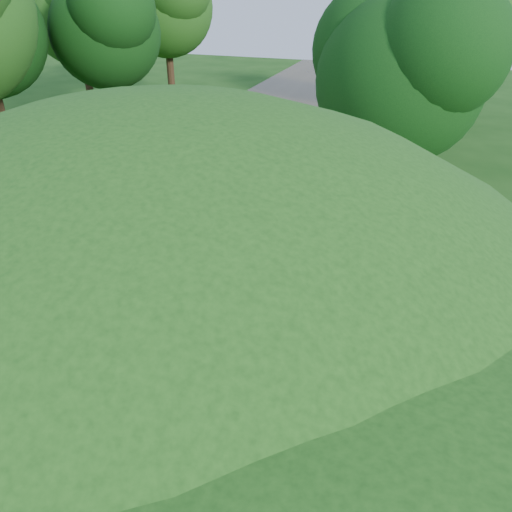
{
  "coord_description": "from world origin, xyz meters",
  "views": [
    {
      "loc": [
        4.85,
        -12.39,
        8.86
      ],
      "look_at": [
        0.4,
        0.28,
        1.3
      ],
      "focal_mm": 35.0,
      "sensor_mm": 36.0,
      "label": 1
    }
  ],
  "objects_px": {
    "plant_boat": "(177,258)",
    "pedestrian_pink": "(387,112)",
    "second_boat": "(308,123)",
    "sandwich_board": "(191,380)",
    "pedestrian_dark": "(355,130)"
  },
  "relations": [
    {
      "from": "plant_boat",
      "to": "pedestrian_pink",
      "type": "distance_m",
      "value": 23.35
    },
    {
      "from": "second_boat",
      "to": "pedestrian_pink",
      "type": "bearing_deg",
      "value": 57.44
    },
    {
      "from": "second_boat",
      "to": "sandwich_board",
      "type": "height_order",
      "value": "second_boat"
    },
    {
      "from": "plant_boat",
      "to": "sandwich_board",
      "type": "xyz_separation_m",
      "value": [
        2.7,
        -4.6,
        -0.38
      ]
    },
    {
      "from": "sandwich_board",
      "to": "pedestrian_pink",
      "type": "bearing_deg",
      "value": 88.11
    },
    {
      "from": "second_boat",
      "to": "sandwich_board",
      "type": "bearing_deg",
      "value": -62.12
    },
    {
      "from": "pedestrian_dark",
      "to": "plant_boat",
      "type": "bearing_deg",
      "value": -117.24
    },
    {
      "from": "pedestrian_pink",
      "to": "pedestrian_dark",
      "type": "relative_size",
      "value": 0.81
    },
    {
      "from": "second_boat",
      "to": "pedestrian_pink",
      "type": "height_order",
      "value": "pedestrian_pink"
    },
    {
      "from": "sandwich_board",
      "to": "pedestrian_pink",
      "type": "distance_m",
      "value": 27.62
    },
    {
      "from": "plant_boat",
      "to": "sandwich_board",
      "type": "bearing_deg",
      "value": -59.57
    },
    {
      "from": "sandwich_board",
      "to": "pedestrian_pink",
      "type": "height_order",
      "value": "pedestrian_pink"
    },
    {
      "from": "second_boat",
      "to": "plant_boat",
      "type": "bearing_deg",
      "value": -68.22
    },
    {
      "from": "plant_boat",
      "to": "sandwich_board",
      "type": "relative_size",
      "value": 13.94
    },
    {
      "from": "plant_boat",
      "to": "second_boat",
      "type": "relative_size",
      "value": 2.13
    }
  ]
}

